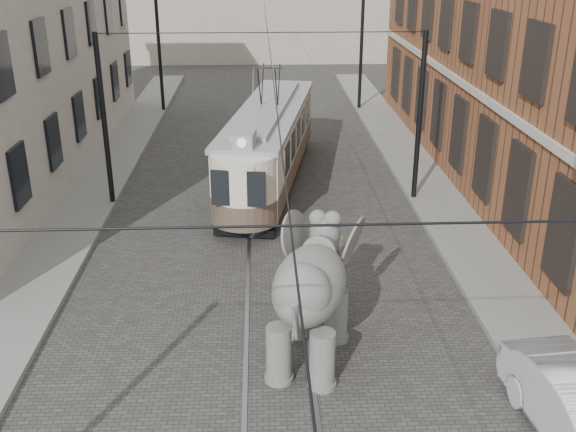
{
  "coord_description": "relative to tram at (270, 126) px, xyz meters",
  "views": [
    {
      "loc": [
        -0.32,
        -16.4,
        8.7
      ],
      "look_at": [
        0.37,
        -0.4,
        2.1
      ],
      "focal_mm": 41.67,
      "sensor_mm": 36.0,
      "label": 1
    }
  ],
  "objects": [
    {
      "name": "ground",
      "position": [
        -0.05,
        -8.28,
        -2.22
      ],
      "size": [
        120.0,
        120.0,
        0.0
      ],
      "primitive_type": "plane",
      "color": "#413F3C"
    },
    {
      "name": "sidewalk_right",
      "position": [
        5.95,
        -8.28,
        -2.15
      ],
      "size": [
        2.0,
        60.0,
        0.15
      ],
      "primitive_type": "cube",
      "color": "slate",
      "rests_on": "ground"
    },
    {
      "name": "tram",
      "position": [
        0.0,
        0.0,
        0.0
      ],
      "size": [
        4.19,
        11.43,
        4.45
      ],
      "primitive_type": null,
      "rotation": [
        0.0,
        0.0,
        -0.17
      ],
      "color": "beige",
      "rests_on": "ground"
    },
    {
      "name": "sidewalk_left",
      "position": [
        -6.55,
        -8.28,
        -2.15
      ],
      "size": [
        2.0,
        60.0,
        0.15
      ],
      "primitive_type": "cube",
      "color": "slate",
      "rests_on": "ground"
    },
    {
      "name": "elephant",
      "position": [
        0.64,
        -12.03,
        -0.77
      ],
      "size": [
        3.77,
        5.26,
        2.9
      ],
      "primitive_type": null,
      "rotation": [
        0.0,
        0.0,
        -0.27
      ],
      "color": "#5F5D58",
      "rests_on": "ground"
    },
    {
      "name": "catenary",
      "position": [
        -0.25,
        -3.28,
        0.78
      ],
      "size": [
        11.0,
        30.2,
        6.0
      ],
      "primitive_type": null,
      "color": "black",
      "rests_on": "ground"
    },
    {
      "name": "tram_rails",
      "position": [
        -0.05,
        -8.28,
        -2.21
      ],
      "size": [
        1.54,
        80.0,
        0.02
      ],
      "primitive_type": null,
      "color": "slate",
      "rests_on": "ground"
    },
    {
      "name": "brick_building",
      "position": [
        10.95,
        0.72,
        3.78
      ],
      "size": [
        8.0,
        26.0,
        12.0
      ],
      "primitive_type": "cube",
      "color": "brown",
      "rests_on": "ground"
    }
  ]
}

